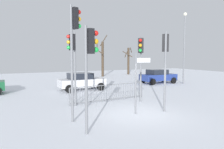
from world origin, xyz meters
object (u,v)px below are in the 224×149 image
direction_sign_post (137,80)px  car_white_mid (81,81)px  traffic_light_mid_left (73,53)px  traffic_light_foreground_left (141,54)px  street_lamp (184,41)px  traffic_light_rear_right (74,37)px  car_blue_far (158,76)px  bare_tree_left (128,60)px  traffic_light_foreground_right (165,54)px  traffic_light_rear_left (90,55)px  bare_tree_centre (102,58)px

direction_sign_post → car_white_mid: (-0.20, 8.26, -0.93)m
traffic_light_mid_left → traffic_light_foreground_left: (4.09, -0.69, -0.09)m
car_white_mid → street_lamp: (10.82, -0.67, 3.66)m
traffic_light_rear_right → street_lamp: (13.72, 7.41, 0.76)m
car_blue_far → bare_tree_left: bearing=75.7°
car_white_mid → street_lamp: bearing=-5.2°
traffic_light_mid_left → traffic_light_rear_right: (-0.68, -2.69, 0.60)m
traffic_light_foreground_right → traffic_light_rear_right: bearing=-148.8°
street_lamp → car_blue_far: bearing=144.2°
car_blue_far → traffic_light_foreground_left: bearing=-134.8°
car_white_mid → traffic_light_mid_left: bearing=-114.1°
traffic_light_mid_left → traffic_light_rear_left: traffic_light_mid_left is taller
traffic_light_rear_right → bare_tree_left: bearing=122.1°
traffic_light_rear_left → street_lamp: 16.46m
direction_sign_post → bare_tree_left: (11.29, 20.01, 0.56)m
street_lamp → bare_tree_left: street_lamp is taller
traffic_light_rear_right → bare_tree_centre: size_ratio=0.85×
direction_sign_post → traffic_light_rear_left: bearing=-140.7°
traffic_light_mid_left → car_blue_far: traffic_light_mid_left is taller
traffic_light_foreground_right → direction_sign_post: (-1.60, 0.16, -1.31)m
traffic_light_rear_right → bare_tree_centre: (9.28, 18.35, -1.00)m
car_blue_far → traffic_light_foreground_right: bearing=-126.8°
traffic_light_rear_right → car_blue_far: traffic_light_rear_right is taller
traffic_light_mid_left → traffic_light_foreground_left: 4.14m
car_white_mid → traffic_light_foreground_left: bearing=-74.6°
traffic_light_rear_left → car_blue_far: traffic_light_rear_left is taller
direction_sign_post → street_lamp: bearing=48.3°
traffic_light_foreground_right → direction_sign_post: traffic_light_foreground_right is taller
direction_sign_post → car_blue_far: 12.50m
traffic_light_foreground_left → direction_sign_post: size_ratio=1.35×
traffic_light_rear_right → street_lamp: bearing=96.5°
traffic_light_mid_left → traffic_light_rear_left: bearing=153.8°
traffic_light_foreground_left → street_lamp: size_ratio=0.56×
traffic_light_rear_right → bare_tree_left: (14.39, 19.82, -1.42)m
traffic_light_rear_left → bare_tree_left: bare_tree_left is taller
car_blue_far → traffic_light_mid_left: bearing=-150.4°
traffic_light_foreground_right → traffic_light_rear_left: bearing=-128.4°
traffic_light_foreground_right → car_blue_far: bearing=88.7°
car_white_mid → car_blue_far: size_ratio=1.01×
traffic_light_rear_left → bare_tree_left: (14.31, 21.51, -0.65)m
traffic_light_foreground_left → bare_tree_left: 20.27m
car_white_mid → bare_tree_left: (11.49, 11.75, 1.48)m
car_white_mid → direction_sign_post: bearing=-90.2°
car_white_mid → street_lamp: size_ratio=0.53×
direction_sign_post → bare_tree_left: size_ratio=0.71×
traffic_light_rear_right → bare_tree_left: size_ratio=1.19×
street_lamp → traffic_light_foreground_right: bearing=-139.3°
traffic_light_foreground_left → bare_tree_left: size_ratio=0.96×
traffic_light_rear_right → direction_sign_post: (3.10, -0.19, -1.98)m
traffic_light_mid_left → traffic_light_foreground_right: (4.03, -3.03, -0.07)m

